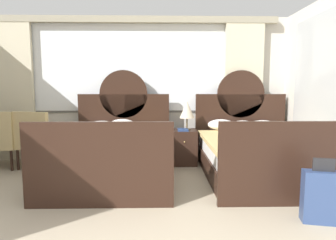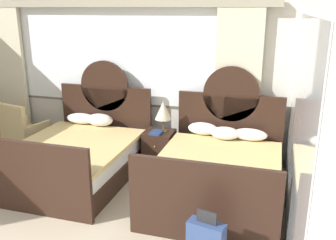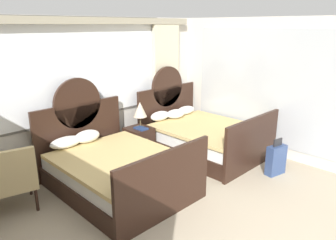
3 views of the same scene
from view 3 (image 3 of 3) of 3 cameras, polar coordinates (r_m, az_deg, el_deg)
wall_back_window at (r=5.91m, az=-16.27°, el=5.36°), size 6.02×0.22×2.70m
wall_right_mirror at (r=6.50m, az=20.14°, el=5.07°), size 0.08×4.93×2.70m
bed_near_window at (r=5.17m, az=-9.44°, el=-8.71°), size 1.69×2.24×1.69m
bed_near_mirror at (r=6.57m, az=6.22°, el=-2.90°), size 1.69×2.24×1.69m
nightstand_between_beds at (r=6.33m, az=-5.22°, el=-4.06°), size 0.46×0.49×0.62m
table_lamp_on_nightstand at (r=6.19m, az=-5.05°, el=1.84°), size 0.27×0.27×0.50m
book_on_nightstand at (r=6.15m, az=-4.86°, el=-1.50°), size 0.18×0.26×0.03m
armchair_by_window_left at (r=4.98m, az=-26.35°, el=-9.29°), size 0.76×0.76×0.98m
suitcase_on_floor at (r=5.94m, az=18.83°, el=-6.78°), size 0.40×0.23×0.67m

